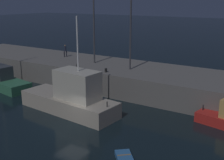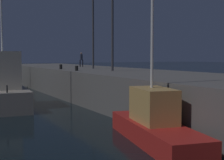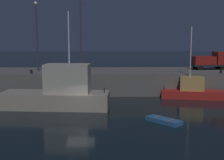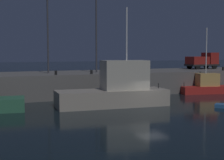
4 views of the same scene
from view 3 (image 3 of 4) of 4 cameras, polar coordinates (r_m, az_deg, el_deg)
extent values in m
plane|color=black|center=(26.11, -6.22, -6.86)|extent=(320.00, 320.00, 0.00)
cube|color=#5B5956|center=(38.41, -4.69, -0.09)|extent=(61.67, 9.04, 2.69)
cube|color=red|center=(34.49, 15.77, -2.74)|extent=(7.53, 3.38, 0.92)
cube|color=tan|center=(34.27, 15.44, -0.67)|extent=(2.87, 1.97, 1.59)
cylinder|color=silver|center=(33.92, 15.26, 5.36)|extent=(0.14, 0.14, 5.60)
cylinder|color=#262626|center=(34.19, 10.23, -1.46)|extent=(0.10, 0.10, 0.50)
cube|color=gray|center=(29.03, -11.11, -3.90)|extent=(10.80, 4.24, 1.56)
cube|color=#ADA899|center=(28.38, -8.76, 0.33)|extent=(4.47, 2.68, 2.78)
cylinder|color=silver|center=(28.11, -8.52, 8.20)|extent=(0.14, 0.14, 4.99)
cylinder|color=#262626|center=(28.01, -1.52, -2.04)|extent=(0.10, 0.10, 0.50)
cube|color=#2D6099|center=(23.96, 10.17, -7.87)|extent=(2.78, 2.94, 0.33)
cube|color=olive|center=(24.30, 8.93, -7.17)|extent=(0.78, 0.70, 0.04)
cube|color=olive|center=(23.54, 11.47, -7.71)|extent=(0.78, 0.70, 0.04)
cylinder|color=#38383D|center=(38.82, -14.58, 7.98)|extent=(0.20, 0.20, 8.40)
sphere|color=#F9EFCC|center=(39.10, -14.80, 14.41)|extent=(0.44, 0.44, 0.44)
cylinder|color=#38383D|center=(37.21, -6.16, 8.52)|extent=(0.20, 0.20, 8.82)
cylinder|color=black|center=(43.13, 20.14, 2.72)|extent=(0.92, 0.34, 0.90)
cylinder|color=black|center=(41.60, 21.14, 2.50)|extent=(0.92, 0.34, 0.90)
cylinder|color=black|center=(41.86, 16.14, 2.75)|extent=(0.92, 0.34, 0.90)
cylinder|color=black|center=(40.28, 17.02, 2.53)|extent=(0.92, 0.34, 0.90)
cube|color=black|center=(41.68, 18.64, 2.80)|extent=(5.15, 2.35, 0.25)
cube|color=maroon|center=(42.25, 20.58, 4.09)|extent=(1.74, 2.13, 1.70)
cube|color=maroon|center=(41.28, 17.53, 3.75)|extent=(3.04, 2.22, 1.11)
cylinder|color=black|center=(35.57, -15.60, 1.58)|extent=(0.28, 0.28, 0.47)
cylinder|color=black|center=(37.12, 20.66, 1.63)|extent=(0.28, 0.28, 0.49)
cylinder|color=black|center=(34.87, -9.09, 1.64)|extent=(0.28, 0.28, 0.45)
camera|label=1|loc=(15.78, 62.02, 19.27)|focal=47.04mm
camera|label=2|loc=(32.73, 41.72, 1.27)|focal=52.56mm
camera|label=4|loc=(17.45, -93.52, -5.48)|focal=53.71mm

